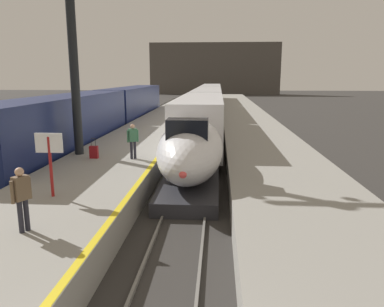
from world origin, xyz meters
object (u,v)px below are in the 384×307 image
at_px(passenger_far_waiting, 21,195).
at_px(departure_info_board, 50,152).
at_px(passenger_near_edge, 133,139).
at_px(rolling_suitcase, 94,152).
at_px(station_column_mid, 72,40).
at_px(regional_train_adjacent, 109,110).
at_px(highspeed_train_main, 207,105).

relative_size(passenger_far_waiting, departure_info_board, 0.80).
relative_size(passenger_near_edge, rolling_suitcase, 1.72).
xyz_separation_m(station_column_mid, departure_info_board, (1.63, -6.73, -4.09)).
xyz_separation_m(station_column_mid, passenger_far_waiting, (2.16, -9.54, -4.60)).
height_order(station_column_mid, departure_info_board, station_column_mid).
bearing_deg(passenger_near_edge, rolling_suitcase, 179.96).
relative_size(regional_train_adjacent, passenger_far_waiting, 21.66).
height_order(station_column_mid, rolling_suitcase, station_column_mid).
distance_m(regional_train_adjacent, passenger_far_waiting, 22.65).
xyz_separation_m(regional_train_adjacent, passenger_near_edge, (5.22, -13.62, -0.09)).
bearing_deg(highspeed_train_main, passenger_near_edge, -97.19).
height_order(station_column_mid, passenger_near_edge, station_column_mid).
distance_m(regional_train_adjacent, station_column_mid, 13.65).
bearing_deg(station_column_mid, departure_info_board, -76.34).
bearing_deg(rolling_suitcase, passenger_near_edge, -0.04).
height_order(highspeed_train_main, regional_train_adjacent, regional_train_adjacent).
bearing_deg(rolling_suitcase, highspeed_train_main, 78.08).
height_order(regional_train_adjacent, station_column_mid, station_column_mid).
height_order(passenger_near_edge, passenger_far_waiting, same).
xyz_separation_m(regional_train_adjacent, station_column_mid, (2.20, -12.69, 4.51)).
xyz_separation_m(station_column_mid, passenger_near_edge, (3.02, -0.93, -4.60)).
bearing_deg(regional_train_adjacent, highspeed_train_main, 48.63).
height_order(highspeed_train_main, passenger_far_waiting, highspeed_train_main).
distance_m(passenger_near_edge, rolling_suitcase, 2.05).
bearing_deg(passenger_far_waiting, station_column_mid, 102.76).
xyz_separation_m(rolling_suitcase, departure_info_board, (0.55, -5.80, 1.20)).
height_order(regional_train_adjacent, passenger_near_edge, regional_train_adjacent).
distance_m(station_column_mid, rolling_suitcase, 5.48).
bearing_deg(passenger_far_waiting, departure_info_board, 100.59).
xyz_separation_m(passenger_near_edge, departure_info_board, (-1.39, -5.80, 0.52)).
distance_m(highspeed_train_main, rolling_suitcase, 23.33).
relative_size(highspeed_train_main, passenger_near_edge, 33.89).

